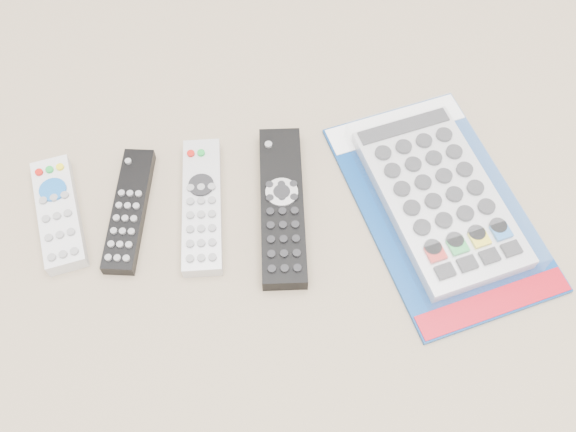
{
  "coord_description": "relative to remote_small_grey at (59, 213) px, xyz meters",
  "views": [
    {
      "loc": [
        -0.04,
        -0.32,
        0.64
      ],
      "look_at": [
        0.01,
        0.03,
        0.01
      ],
      "focal_mm": 40.0,
      "sensor_mm": 36.0,
      "label": 1
    }
  ],
  "objects": [
    {
      "name": "remote_small_grey",
      "position": [
        0.0,
        0.0,
        0.0
      ],
      "size": [
        0.06,
        0.15,
        0.02
      ],
      "rotation": [
        0.0,
        0.0,
        0.15
      ],
      "color": "silver",
      "rests_on": "ground"
    },
    {
      "name": "remote_slim_black",
      "position": [
        0.08,
        -0.01,
        -0.0
      ],
      "size": [
        0.07,
        0.16,
        0.02
      ],
      "rotation": [
        0.0,
        0.0,
        -0.21
      ],
      "color": "black",
      "rests_on": "ground"
    },
    {
      "name": "remote_silver_dvd",
      "position": [
        0.16,
        -0.02,
        -0.0
      ],
      "size": [
        0.06,
        0.18,
        0.02
      ],
      "rotation": [
        0.0,
        0.0,
        -0.09
      ],
      "color": "silver",
      "rests_on": "ground"
    },
    {
      "name": "remote_large_black",
      "position": [
        0.25,
        -0.03,
        0.0
      ],
      "size": [
        0.07,
        0.21,
        0.02
      ],
      "rotation": [
        0.0,
        0.0,
        -0.12
      ],
      "color": "black",
      "rests_on": "ground"
    },
    {
      "name": "jumbo_remote_packaged",
      "position": [
        0.43,
        -0.05,
        0.01
      ],
      "size": [
        0.22,
        0.32,
        0.04
      ],
      "rotation": [
        0.0,
        0.0,
        0.18
      ],
      "color": "navy",
      "rests_on": "ground"
    }
  ]
}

